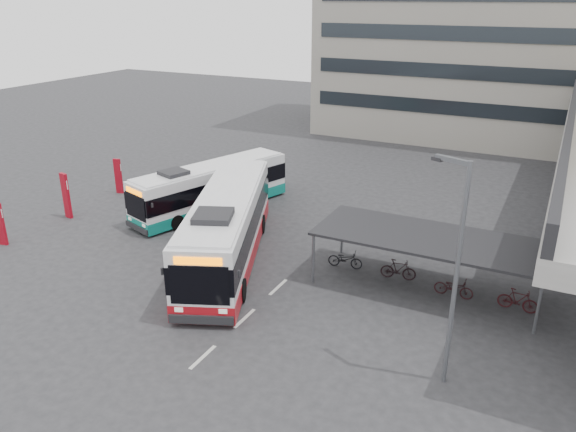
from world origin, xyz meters
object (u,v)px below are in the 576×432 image
at_px(bus_main, 227,228).
at_px(lamp_post, 455,263).
at_px(pedestrian, 179,272).
at_px(bus_teal, 211,188).

relative_size(bus_main, lamp_post, 1.61).
bearing_deg(bus_main, pedestrian, -118.39).
bearing_deg(lamp_post, bus_teal, 169.28).
bearing_deg(bus_main, lamp_post, -44.66).
height_order(bus_main, pedestrian, bus_main).
bearing_deg(pedestrian, lamp_post, -50.78).
xyz_separation_m(pedestrian, lamp_post, (12.10, -1.14, 3.65)).
xyz_separation_m(bus_main, pedestrian, (-0.36, -3.59, -0.87)).
relative_size(bus_teal, pedestrian, 6.16).
height_order(bus_main, bus_teal, bus_main).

